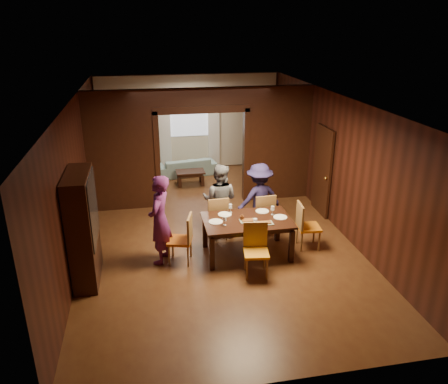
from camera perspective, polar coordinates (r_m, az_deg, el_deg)
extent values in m
plane|color=#512A16|center=(9.78, -1.41, -4.95)|extent=(9.00, 9.00, 0.00)
cube|color=silver|center=(8.87, -1.58, 12.06)|extent=(5.50, 9.00, 0.02)
cube|color=black|center=(13.53, -4.60, 9.04)|extent=(5.50, 0.02, 2.90)
cube|color=black|center=(9.22, -18.62, 1.98)|extent=(0.02, 9.00, 2.90)
cube|color=black|center=(10.01, 14.28, 3.96)|extent=(0.02, 9.00, 2.90)
cube|color=black|center=(10.73, -13.10, 3.84)|extent=(1.65, 0.15, 2.40)
cube|color=black|center=(11.22, 6.97, 5.01)|extent=(1.65, 0.15, 2.40)
cube|color=black|center=(10.48, -3.00, 12.11)|extent=(5.50, 0.15, 0.50)
cube|color=beige|center=(13.50, -4.59, 9.02)|extent=(5.40, 0.04, 2.85)
imported|color=#612160|center=(8.29, -8.39, -3.61)|extent=(0.62, 0.74, 1.74)
imported|color=slate|center=(9.27, -0.56, -1.07)|extent=(0.95, 0.87, 1.59)
imported|color=#1F1940|center=(9.41, 4.61, -0.87)|extent=(1.11, 0.78, 1.57)
imported|color=#93BEC0|center=(13.20, -4.96, 3.35)|extent=(1.85, 0.96, 0.52)
imported|color=black|center=(8.62, 3.67, -2.87)|extent=(0.35, 0.35, 0.09)
cube|color=black|center=(8.65, 3.00, -5.87)|extent=(1.70, 1.06, 0.76)
cube|color=black|center=(12.40, -4.40, 1.87)|extent=(0.80, 0.50, 0.40)
cube|color=black|center=(7.97, -17.94, -4.50)|extent=(0.40, 1.20, 2.00)
cube|color=black|center=(10.54, 12.73, 2.70)|extent=(0.06, 0.90, 2.10)
cube|color=silver|center=(13.42, -4.61, 10.03)|extent=(1.20, 0.03, 1.30)
cube|color=white|center=(13.42, -7.74, 7.94)|extent=(0.35, 0.06, 2.40)
cube|color=white|center=(13.58, -1.35, 8.28)|extent=(0.35, 0.06, 2.40)
cylinder|color=silver|center=(8.37, -1.09, -3.89)|extent=(0.27, 0.27, 0.01)
cylinder|color=white|center=(8.67, 0.11, -2.94)|extent=(0.27, 0.27, 0.01)
cylinder|color=silver|center=(8.85, 5.02, -2.50)|extent=(0.27, 0.27, 0.01)
cylinder|color=white|center=(8.63, 7.35, -3.27)|extent=(0.27, 0.27, 0.01)
cylinder|color=white|center=(8.18, 3.81, -4.56)|extent=(0.27, 0.27, 0.01)
cube|color=slate|center=(8.40, 3.09, -3.73)|extent=(0.30, 0.20, 0.04)
cube|color=gray|center=(8.33, 5.39, -4.03)|extent=(0.30, 0.20, 0.04)
cylinder|color=silver|center=(8.22, 4.10, -3.94)|extent=(0.07, 0.07, 0.14)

